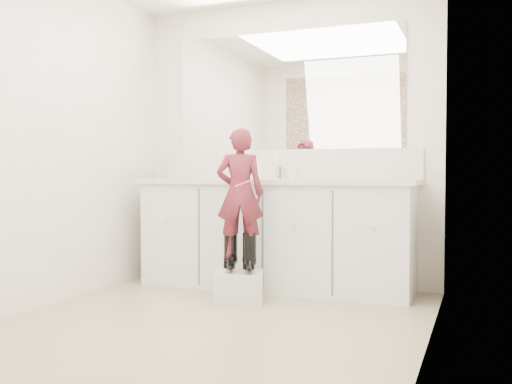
% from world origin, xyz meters
% --- Properties ---
extents(floor, '(3.00, 3.00, 0.00)m').
position_xyz_m(floor, '(0.00, 0.00, 0.00)').
color(floor, '#907D5E').
rests_on(floor, ground).
extents(wall_back, '(2.60, 0.00, 2.60)m').
position_xyz_m(wall_back, '(0.00, 1.50, 1.20)').
color(wall_back, beige).
rests_on(wall_back, floor).
extents(wall_front, '(2.60, 0.00, 2.60)m').
position_xyz_m(wall_front, '(0.00, -1.50, 1.20)').
color(wall_front, beige).
rests_on(wall_front, floor).
extents(wall_left, '(0.00, 3.00, 3.00)m').
position_xyz_m(wall_left, '(-1.30, 0.00, 1.20)').
color(wall_left, beige).
rests_on(wall_left, floor).
extents(wall_right, '(0.00, 3.00, 3.00)m').
position_xyz_m(wall_right, '(1.30, 0.00, 1.20)').
color(wall_right, beige).
rests_on(wall_right, floor).
extents(vanity_cabinet, '(2.20, 0.55, 0.85)m').
position_xyz_m(vanity_cabinet, '(0.00, 1.23, 0.42)').
color(vanity_cabinet, silver).
rests_on(vanity_cabinet, floor).
extents(countertop, '(2.28, 0.58, 0.04)m').
position_xyz_m(countertop, '(0.00, 1.21, 0.87)').
color(countertop, beige).
rests_on(countertop, vanity_cabinet).
extents(backsplash, '(2.28, 0.03, 0.25)m').
position_xyz_m(backsplash, '(0.00, 1.49, 1.02)').
color(backsplash, beige).
rests_on(backsplash, countertop).
extents(mirror, '(2.00, 0.02, 1.00)m').
position_xyz_m(mirror, '(0.00, 1.49, 1.64)').
color(mirror, white).
rests_on(mirror, wall_back).
extents(faucet, '(0.08, 0.08, 0.10)m').
position_xyz_m(faucet, '(0.00, 1.38, 0.94)').
color(faucet, silver).
rests_on(faucet, countertop).
extents(cup, '(0.11, 0.11, 0.10)m').
position_xyz_m(cup, '(0.17, 1.19, 0.94)').
color(cup, beige).
rests_on(cup, countertop).
extents(soap_bottle, '(0.11, 0.11, 0.19)m').
position_xyz_m(soap_bottle, '(-0.15, 1.17, 0.99)').
color(soap_bottle, white).
rests_on(soap_bottle, countertop).
extents(step_stool, '(0.42, 0.39, 0.22)m').
position_xyz_m(step_stool, '(-0.08, 0.66, 0.11)').
color(step_stool, silver).
rests_on(step_stool, floor).
extents(boot_left, '(0.16, 0.22, 0.29)m').
position_xyz_m(boot_left, '(-0.15, 0.68, 0.36)').
color(boot_left, black).
rests_on(boot_left, step_stool).
extents(boot_right, '(0.16, 0.22, 0.29)m').
position_xyz_m(boot_right, '(-0.00, 0.68, 0.36)').
color(boot_right, black).
rests_on(boot_right, step_stool).
extents(toddler, '(0.40, 0.33, 0.95)m').
position_xyz_m(toddler, '(-0.08, 0.68, 0.79)').
color(toddler, '#9E3043').
rests_on(toddler, step_stool).
extents(toothbrush, '(0.13, 0.06, 0.06)m').
position_xyz_m(toothbrush, '(-0.01, 0.60, 0.87)').
color(toothbrush, '#D85479').
rests_on(toothbrush, toddler).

